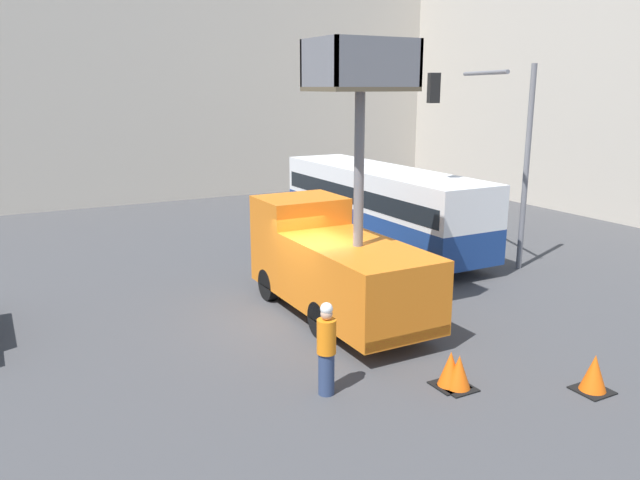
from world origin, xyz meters
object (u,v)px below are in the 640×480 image
Objects in this scene: city_bus at (380,201)px; traffic_cone_far_side at (459,373)px; road_worker_near_truck at (326,349)px; traffic_cone_near_truck at (450,370)px; utility_truck at (335,259)px; traffic_light_pole at (496,135)px; road_worker_directing at (432,245)px; traffic_cone_mid_road at (594,374)px.

city_bus is 14.46× the size of traffic_cone_far_side.
road_worker_near_truck is 2.54× the size of traffic_cone_near_truck.
utility_truck is 7.58m from city_bus.
traffic_light_pole reaches higher than traffic_cone_far_side.
traffic_light_pole is 9.20× the size of traffic_cone_far_side.
city_bus is 5.44× the size of road_worker_directing.
city_bus is at bearing 108.92° from traffic_light_pole.
traffic_cone_near_truck is (-5.08, -10.19, -1.40)m from city_bus.
city_bus is at bearing 47.23° from utility_truck.
traffic_cone_near_truck is at bearing 155.90° from city_bus.
traffic_cone_far_side is (-5.01, -10.36, -1.41)m from city_bus.
traffic_light_pole is 9.73m from traffic_cone_near_truck.
traffic_cone_mid_road reaches higher than traffic_cone_far_side.
utility_truck is at bearing -168.83° from traffic_light_pole.
road_worker_directing is 2.46× the size of traffic_cone_mid_road.
city_bus is 13.41× the size of traffic_cone_mid_road.
city_bus is 11.93m from road_worker_near_truck.
utility_truck is 4.79m from traffic_cone_near_truck.
traffic_cone_far_side is (-2.29, 1.35, -0.03)m from traffic_cone_mid_road.
utility_truck is 9.28× the size of traffic_cone_near_truck.
traffic_light_pole reaches higher than road_worker_directing.
city_bus is 5.46× the size of road_worker_near_truck.
road_worker_near_truck is 5.35m from traffic_cone_mid_road.
utility_truck reaches higher than traffic_cone_far_side.
road_worker_directing is at bearing 174.50° from city_bus.
traffic_cone_far_side is (2.43, -1.08, -0.62)m from road_worker_near_truck.
traffic_cone_near_truck is 0.19m from traffic_cone_far_side.
road_worker_directing is at bearing 74.57° from traffic_cone_mid_road.
road_worker_near_truck is (-7.45, -9.28, -0.79)m from city_bus.
city_bus is 3.88m from road_worker_directing.
road_worker_directing is (4.62, 1.80, -0.60)m from utility_truck.
traffic_cone_mid_road reaches higher than traffic_cone_near_truck.
road_worker_directing is 2.55× the size of traffic_cone_near_truck.
road_worker_directing is at bearing 54.64° from traffic_cone_near_truck.
road_worker_directing reaches higher than road_worker_near_truck.
utility_truck is 6.72m from traffic_cone_mid_road.
traffic_cone_near_truck is 0.97× the size of traffic_cone_mid_road.
road_worker_directing is (-1.98, 0.49, -3.47)m from traffic_light_pole.
traffic_cone_near_truck is 1.04× the size of traffic_cone_far_side.
traffic_cone_near_truck is at bearing -137.79° from traffic_light_pole.
utility_truck is 4.96m from traffic_cone_far_side.
city_bus is 11.60m from traffic_cone_far_side.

